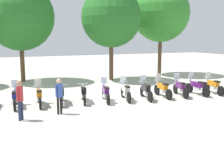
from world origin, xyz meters
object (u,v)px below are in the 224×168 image
at_px(motorcycle_1, 15,97).
at_px(motorcycle_3, 62,95).
at_px(motorcycle_4, 84,93).
at_px(motorcycle_10, 197,87).
at_px(motorcycle_6, 126,91).
at_px(motorcycle_8, 162,89).
at_px(motorcycle_7, 146,90).
at_px(motorcycle_11, 213,86).
at_px(motorcycle_9, 180,88).
at_px(person_1, 59,93).
at_px(tree_3, 161,14).
at_px(tree_2, 111,17).
at_px(tree_1, 20,17).
at_px(motorcycle_5, 106,93).
at_px(person_0, 20,97).
at_px(motorcycle_2, 39,96).

xyz_separation_m(motorcycle_1, motorcycle_3, (2.42, -0.23, -0.01)).
xyz_separation_m(motorcycle_4, motorcycle_10, (7.23, -1.00, 0.01)).
relative_size(motorcycle_6, motorcycle_8, 0.99).
relative_size(motorcycle_7, motorcycle_11, 0.99).
height_order(motorcycle_6, motorcycle_9, same).
distance_m(motorcycle_1, motorcycle_8, 8.52).
distance_m(motorcycle_11, person_1, 10.30).
bearing_deg(motorcycle_10, motorcycle_9, 83.83).
relative_size(motorcycle_11, tree_3, 0.25).
bearing_deg(tree_2, tree_1, 162.80).
height_order(motorcycle_8, motorcycle_11, same).
bearing_deg(motorcycle_6, tree_1, 38.94).
bearing_deg(tree_2, motorcycle_5, -116.21).
distance_m(tree_2, tree_3, 5.89).
bearing_deg(motorcycle_4, motorcycle_8, -83.65).
relative_size(motorcycle_10, person_1, 1.28).
bearing_deg(person_0, motorcycle_4, -104.81).
distance_m(motorcycle_11, tree_3, 10.97).
bearing_deg(tree_3, tree_1, 175.64).
bearing_deg(tree_3, motorcycle_2, -148.39).
relative_size(motorcycle_2, motorcycle_11, 1.01).
bearing_deg(motorcycle_5, tree_1, 33.20).
xyz_separation_m(motorcycle_2, tree_2, (7.23, 6.77, 4.74)).
xyz_separation_m(motorcycle_1, motorcycle_9, (9.66, -1.25, 0.00)).
height_order(motorcycle_4, person_1, person_1).
distance_m(motorcycle_5, tree_1, 11.17).
height_order(motorcycle_8, tree_3, tree_3).
relative_size(motorcycle_10, tree_3, 0.25).
distance_m(motorcycle_1, motorcycle_7, 7.33).
xyz_separation_m(motorcycle_5, motorcycle_6, (1.21, -0.13, 0.00)).
xyz_separation_m(motorcycle_8, tree_2, (-0.01, 7.69, 4.74)).
distance_m(motorcycle_3, person_1, 2.17).
height_order(motorcycle_3, motorcycle_8, motorcycle_8).
xyz_separation_m(motorcycle_7, tree_1, (-5.85, 9.91, 4.75)).
relative_size(motorcycle_3, motorcycle_5, 1.00).
relative_size(motorcycle_4, motorcycle_5, 1.00).
bearing_deg(tree_1, tree_2, -17.20).
relative_size(motorcycle_9, person_0, 1.20).
bearing_deg(motorcycle_10, motorcycle_1, 83.24).
xyz_separation_m(motorcycle_6, motorcycle_10, (4.82, -0.54, 0.00)).
xyz_separation_m(motorcycle_2, motorcycle_10, (9.65, -1.23, 0.00)).
bearing_deg(motorcycle_3, motorcycle_6, -85.25).
relative_size(motorcycle_2, tree_3, 0.25).
height_order(motorcycle_10, person_0, person_0).
height_order(motorcycle_5, motorcycle_6, same).
distance_m(person_0, tree_3, 18.21).
bearing_deg(motorcycle_11, motorcycle_9, 93.10).
distance_m(motorcycle_8, tree_1, 13.03).
xyz_separation_m(motorcycle_5, motorcycle_9, (4.83, -0.53, 0.00)).
relative_size(motorcycle_5, tree_2, 0.28).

